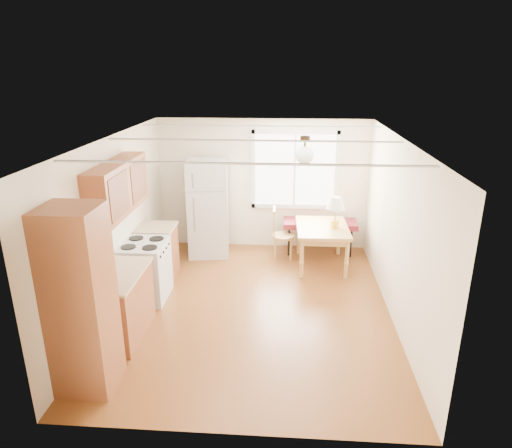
# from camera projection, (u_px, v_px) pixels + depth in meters

# --- Properties ---
(room_shell) EXTENTS (4.60, 5.60, 2.62)m
(room_shell) POSITION_uv_depth(u_px,v_px,m) (253.00, 229.00, 6.41)
(room_shell) COLOR #5C2F13
(room_shell) RESTS_ON ground
(kitchen_run) EXTENTS (0.65, 3.40, 2.20)m
(kitchen_run) POSITION_uv_depth(u_px,v_px,m) (121.00, 270.00, 6.06)
(kitchen_run) COLOR brown
(kitchen_run) RESTS_ON ground
(window_unit) EXTENTS (1.64, 0.05, 1.51)m
(window_unit) POSITION_uv_depth(u_px,v_px,m) (295.00, 170.00, 8.60)
(window_unit) COLOR white
(window_unit) RESTS_ON room_shell
(pendant_light) EXTENTS (0.26, 0.26, 0.40)m
(pendant_light) POSITION_uv_depth(u_px,v_px,m) (305.00, 154.00, 6.42)
(pendant_light) COLOR #302315
(pendant_light) RESTS_ON room_shell
(refrigerator) EXTENTS (0.82, 0.82, 1.79)m
(refrigerator) POSITION_uv_depth(u_px,v_px,m) (208.00, 208.00, 8.51)
(refrigerator) COLOR silver
(refrigerator) RESTS_ON ground
(bench) EXTENTS (1.38, 0.51, 0.64)m
(bench) POSITION_uv_depth(u_px,v_px,m) (320.00, 224.00, 8.64)
(bench) COLOR maroon
(bench) RESTS_ON ground
(dining_table) EXTENTS (0.92, 1.21, 0.74)m
(dining_table) POSITION_uv_depth(u_px,v_px,m) (322.00, 232.00, 8.05)
(dining_table) COLOR #B48545
(dining_table) RESTS_ON ground
(chair) EXTENTS (0.42, 0.42, 0.95)m
(chair) POSITION_uv_depth(u_px,v_px,m) (278.00, 230.00, 8.41)
(chair) COLOR #B48545
(chair) RESTS_ON ground
(table_lamp) EXTENTS (0.32, 0.32, 0.55)m
(table_lamp) POSITION_uv_depth(u_px,v_px,m) (336.00, 205.00, 7.83)
(table_lamp) COLOR gold
(table_lamp) RESTS_ON dining_table
(coffee_maker) EXTENTS (0.25, 0.30, 0.39)m
(coffee_maker) POSITION_uv_depth(u_px,v_px,m) (99.00, 279.00, 5.35)
(coffee_maker) COLOR black
(coffee_maker) RESTS_ON kitchen_run
(kettle) EXTENTS (0.14, 0.14, 0.26)m
(kettle) POSITION_uv_depth(u_px,v_px,m) (109.00, 270.00, 5.68)
(kettle) COLOR red
(kettle) RESTS_ON kitchen_run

